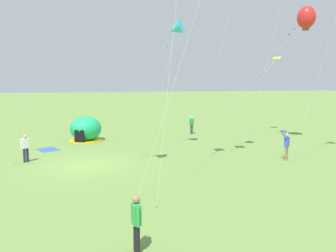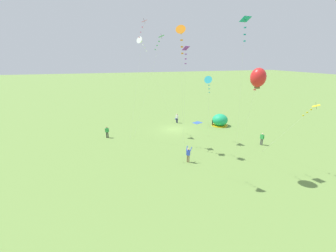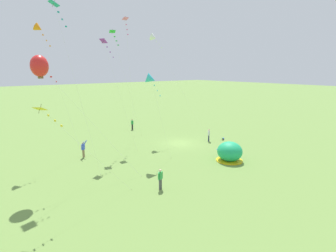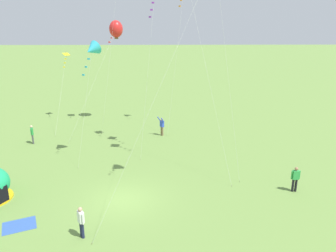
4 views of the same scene
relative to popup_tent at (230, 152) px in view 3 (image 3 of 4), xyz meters
name	(u,v)px [view 3 (image 3 of 4)]	position (x,y,z in m)	size (l,w,h in m)	color
ground_plane	(180,143)	(8.42, -0.32, -1.00)	(300.00, 300.00, 0.00)	olive
popup_tent	(230,152)	(0.00, 0.00, 0.00)	(2.81, 2.81, 2.10)	#1EAD6B
picnic_blanket	(225,149)	(3.02, -2.84, -0.99)	(1.70, 1.30, 0.01)	#3359A5
toddler_crawling	(223,139)	(6.03, -6.07, -0.82)	(0.37, 0.55, 0.32)	blue
person_watching_sky	(132,124)	(19.34, 0.59, -0.03)	(0.59, 0.24, 1.72)	black
person_center_field	(209,135)	(6.67, -3.90, -0.03)	(0.42, 0.50, 1.72)	#1E2347
person_strolling	(160,178)	(-0.90, 9.87, -0.03)	(0.37, 0.55, 1.72)	#4C4C51
person_flying_kite	(83,149)	(10.80, 11.87, 0.00)	(0.69, 0.71, 1.89)	#8C7251
kite_green	(115,38)	(12.68, 6.52, 12.26)	(3.37, 5.97, 14.25)	silver
kite_teal	(57,12)	(6.77, 14.66, 13.26)	(2.48, 2.73, 15.20)	silver
kite_white	(154,38)	(13.66, 0.14, 12.84)	(7.11, 5.34, 14.44)	silver
kite_pink	(126,26)	(14.11, 4.08, 14.01)	(2.54, 2.63, 16.18)	silver
kite_red	(39,66)	(6.19, 16.54, 8.87)	(4.62, 7.56, 10.74)	silver
kite_orange	(39,28)	(12.97, 14.75, 12.64)	(2.25, 3.63, 14.18)	silver
kite_cyan	(151,79)	(5.74, 6.11, 7.62)	(2.08, 2.48, 9.27)	silver
kite_yellow	(47,115)	(0.50, 17.65, 5.85)	(0.90, 6.66, 7.55)	silver
kite_purple	(106,47)	(10.20, 8.84, 10.96)	(1.68, 3.52, 12.85)	silver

